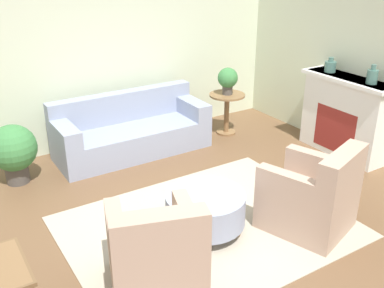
{
  "coord_description": "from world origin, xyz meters",
  "views": [
    {
      "loc": [
        -2.32,
        -3.38,
        2.8
      ],
      "look_at": [
        0.15,
        0.55,
        0.75
      ],
      "focal_mm": 42.0,
      "sensor_mm": 36.0,
      "label": 1
    }
  ],
  "objects_px": {
    "armchair_left": "(156,258)",
    "armchair_right": "(312,198)",
    "ottoman_table": "(205,208)",
    "vase_mantel_near": "(330,66)",
    "couch": "(131,132)",
    "potted_plant_on_side_table": "(228,79)",
    "potted_plant_floor": "(13,150)",
    "vase_mantel_far": "(372,76)",
    "side_table": "(227,107)"
  },
  "relations": [
    {
      "from": "armchair_right",
      "to": "ottoman_table",
      "type": "xyz_separation_m",
      "value": [
        -1.0,
        0.54,
        -0.08
      ]
    },
    {
      "from": "armchair_left",
      "to": "side_table",
      "type": "xyz_separation_m",
      "value": [
        2.7,
        2.67,
        0.08
      ]
    },
    {
      "from": "armchair_right",
      "to": "vase_mantel_near",
      "type": "relative_size",
      "value": 4.97
    },
    {
      "from": "potted_plant_on_side_table",
      "to": "couch",
      "type": "bearing_deg",
      "value": 174.01
    },
    {
      "from": "vase_mantel_near",
      "to": "ottoman_table",
      "type": "bearing_deg",
      "value": -160.77
    },
    {
      "from": "side_table",
      "to": "potted_plant_on_side_table",
      "type": "xyz_separation_m",
      "value": [
        0.0,
        0.0,
        0.45
      ]
    },
    {
      "from": "vase_mantel_far",
      "to": "potted_plant_floor",
      "type": "distance_m",
      "value": 4.71
    },
    {
      "from": "ottoman_table",
      "to": "vase_mantel_near",
      "type": "relative_size",
      "value": 3.97
    },
    {
      "from": "armchair_left",
      "to": "potted_plant_floor",
      "type": "distance_m",
      "value": 2.81
    },
    {
      "from": "couch",
      "to": "vase_mantel_near",
      "type": "height_order",
      "value": "vase_mantel_near"
    },
    {
      "from": "armchair_right",
      "to": "couch",
      "type": "bearing_deg",
      "value": 105.18
    },
    {
      "from": "vase_mantel_far",
      "to": "armchair_left",
      "type": "bearing_deg",
      "value": -167.68
    },
    {
      "from": "couch",
      "to": "vase_mantel_far",
      "type": "height_order",
      "value": "vase_mantel_far"
    },
    {
      "from": "armchair_left",
      "to": "armchair_right",
      "type": "height_order",
      "value": "same"
    },
    {
      "from": "armchair_left",
      "to": "armchair_right",
      "type": "bearing_deg",
      "value": -0.0
    },
    {
      "from": "armchair_right",
      "to": "vase_mantel_far",
      "type": "distance_m",
      "value": 2.14
    },
    {
      "from": "potted_plant_floor",
      "to": "armchair_right",
      "type": "bearing_deg",
      "value": -48.6
    },
    {
      "from": "armchair_right",
      "to": "potted_plant_floor",
      "type": "bearing_deg",
      "value": 131.4
    },
    {
      "from": "ottoman_table",
      "to": "potted_plant_on_side_table",
      "type": "relative_size",
      "value": 1.98
    },
    {
      "from": "ottoman_table",
      "to": "potted_plant_on_side_table",
      "type": "height_order",
      "value": "potted_plant_on_side_table"
    },
    {
      "from": "couch",
      "to": "side_table",
      "type": "distance_m",
      "value": 1.62
    },
    {
      "from": "armchair_left",
      "to": "vase_mantel_far",
      "type": "height_order",
      "value": "vase_mantel_far"
    },
    {
      "from": "armchair_left",
      "to": "potted_plant_on_side_table",
      "type": "distance_m",
      "value": 3.83
    },
    {
      "from": "couch",
      "to": "potted_plant_on_side_table",
      "type": "height_order",
      "value": "potted_plant_on_side_table"
    },
    {
      "from": "ottoman_table",
      "to": "side_table",
      "type": "relative_size",
      "value": 1.27
    },
    {
      "from": "couch",
      "to": "ottoman_table",
      "type": "bearing_deg",
      "value": -95.64
    },
    {
      "from": "side_table",
      "to": "vase_mantel_near",
      "type": "relative_size",
      "value": 3.13
    },
    {
      "from": "side_table",
      "to": "vase_mantel_far",
      "type": "relative_size",
      "value": 2.6
    },
    {
      "from": "armchair_right",
      "to": "vase_mantel_near",
      "type": "bearing_deg",
      "value": 40.16
    },
    {
      "from": "armchair_right",
      "to": "vase_mantel_far",
      "type": "xyz_separation_m",
      "value": [
        1.78,
        0.8,
        0.87
      ]
    },
    {
      "from": "vase_mantel_near",
      "to": "vase_mantel_far",
      "type": "distance_m",
      "value": 0.71
    },
    {
      "from": "armchair_right",
      "to": "vase_mantel_far",
      "type": "height_order",
      "value": "vase_mantel_far"
    },
    {
      "from": "couch",
      "to": "potted_plant_on_side_table",
      "type": "distance_m",
      "value": 1.72
    },
    {
      "from": "armchair_left",
      "to": "ottoman_table",
      "type": "bearing_deg",
      "value": 31.75
    },
    {
      "from": "potted_plant_on_side_table",
      "to": "vase_mantel_near",
      "type": "bearing_deg",
      "value": -50.86
    },
    {
      "from": "potted_plant_floor",
      "to": "vase_mantel_near",
      "type": "bearing_deg",
      "value": -16.49
    },
    {
      "from": "vase_mantel_near",
      "to": "couch",
      "type": "bearing_deg",
      "value": 152.44
    },
    {
      "from": "armchair_right",
      "to": "side_table",
      "type": "distance_m",
      "value": 2.8
    },
    {
      "from": "armchair_left",
      "to": "side_table",
      "type": "distance_m",
      "value": 3.8
    },
    {
      "from": "potted_plant_floor",
      "to": "couch",
      "type": "bearing_deg",
      "value": 3.0
    },
    {
      "from": "couch",
      "to": "potted_plant_floor",
      "type": "distance_m",
      "value": 1.66
    },
    {
      "from": "ottoman_table",
      "to": "side_table",
      "type": "distance_m",
      "value": 2.82
    },
    {
      "from": "armchair_left",
      "to": "side_table",
      "type": "bearing_deg",
      "value": 44.69
    },
    {
      "from": "vase_mantel_near",
      "to": "potted_plant_floor",
      "type": "relative_size",
      "value": 0.27
    },
    {
      "from": "armchair_right",
      "to": "vase_mantel_far",
      "type": "bearing_deg",
      "value": 24.06
    },
    {
      "from": "armchair_left",
      "to": "vase_mantel_far",
      "type": "bearing_deg",
      "value": 12.32
    },
    {
      "from": "side_table",
      "to": "vase_mantel_far",
      "type": "height_order",
      "value": "vase_mantel_far"
    },
    {
      "from": "potted_plant_on_side_table",
      "to": "ottoman_table",
      "type": "bearing_deg",
      "value": -130.67
    },
    {
      "from": "couch",
      "to": "ottoman_table",
      "type": "xyz_separation_m",
      "value": [
        -0.23,
        -2.3,
        -0.02
      ]
    },
    {
      "from": "couch",
      "to": "side_table",
      "type": "xyz_separation_m",
      "value": [
        1.61,
        -0.17,
        0.14
      ]
    }
  ]
}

